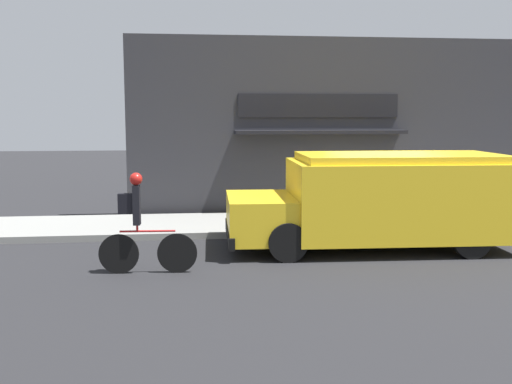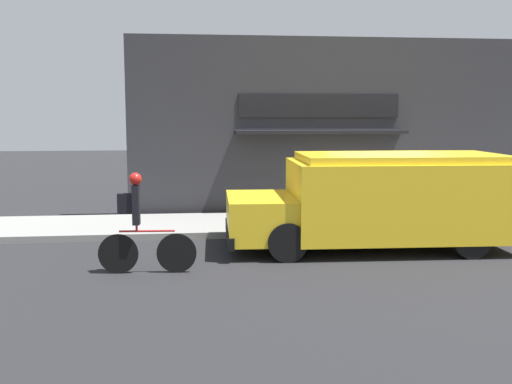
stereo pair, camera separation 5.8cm
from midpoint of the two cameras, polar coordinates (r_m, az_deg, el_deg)
name	(u,v)px [view 2 (the right image)]	position (r m, az deg, el deg)	size (l,w,h in m)	color
ground_plane	(383,235)	(14.45, 12.14, -4.06)	(70.00, 70.00, 0.00)	#232326
sidewalk	(366,222)	(15.73, 10.55, -2.80)	(28.00, 2.77, 0.16)	gray
storefront	(349,127)	(17.12, 8.97, 6.14)	(12.41, 0.81, 4.95)	#2D2D33
school_bus	(381,199)	(12.90, 11.98, -0.67)	(6.00, 2.98, 2.01)	yellow
cyclist	(140,226)	(10.84, -10.83, -3.17)	(1.75, 0.22, 1.81)	black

